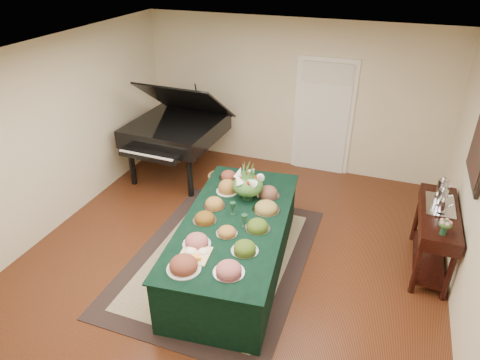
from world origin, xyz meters
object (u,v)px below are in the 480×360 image
(grand_piano, at_px, (176,129))
(buffet_table, at_px, (235,244))
(floral_centerpiece, at_px, (248,182))
(mahogany_sideboard, at_px, (437,224))

(grand_piano, bearing_deg, buffet_table, -47.57)
(floral_centerpiece, xyz_separation_m, mahogany_sideboard, (2.40, 0.35, -0.33))
(floral_centerpiece, height_order, mahogany_sideboard, floral_centerpiece)
(buffet_table, relative_size, mahogany_sideboard, 2.08)
(buffet_table, height_order, mahogany_sideboard, mahogany_sideboard)
(grand_piano, bearing_deg, floral_centerpiece, -39.27)
(floral_centerpiece, distance_m, grand_piano, 2.41)
(grand_piano, relative_size, mahogany_sideboard, 1.35)
(buffet_table, distance_m, floral_centerpiece, 0.83)
(buffet_table, xyz_separation_m, mahogany_sideboard, (2.38, 0.89, 0.30))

